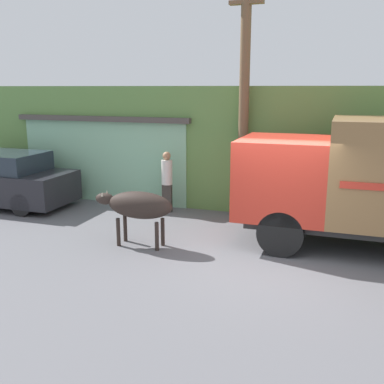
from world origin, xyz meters
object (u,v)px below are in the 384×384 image
object	(u,v)px
utility_pole	(244,96)
parked_suv	(1,180)
brown_cow	(138,206)
pedestrian_on_hill	(167,179)

from	to	relation	value
utility_pole	parked_suv	bearing A→B (deg)	-170.43
brown_cow	parked_suv	xyz separation A→B (m)	(-5.57, 1.98, -0.15)
pedestrian_on_hill	parked_suv	bearing A→B (deg)	2.78
brown_cow	pedestrian_on_hill	xyz separation A→B (m)	(-0.45, 2.90, 0.04)
brown_cow	pedestrian_on_hill	size ratio (longest dim) A/B	1.07
parked_suv	pedestrian_on_hill	size ratio (longest dim) A/B	2.54
parked_suv	utility_pole	bearing A→B (deg)	13.40
pedestrian_on_hill	utility_pole	bearing A→B (deg)	-179.54
parked_suv	pedestrian_on_hill	world-z (taller)	pedestrian_on_hill
parked_suv	utility_pole	size ratio (longest dim) A/B	0.70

